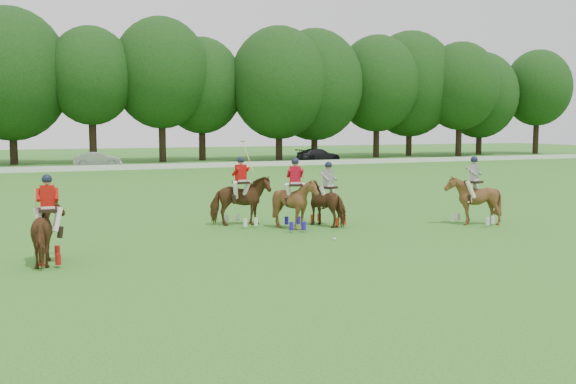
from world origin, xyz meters
name	(u,v)px	position (x,y,z in m)	size (l,w,h in m)	color
ground	(296,262)	(0.00, 0.00, 0.00)	(180.00, 180.00, 0.00)	#256D1F
tree_line	(94,76)	(0.26, 48.05, 8.23)	(117.98, 14.32, 14.75)	black
boundary_rail	(108,168)	(0.00, 38.00, 0.22)	(120.00, 0.10, 0.44)	white
car_mid	(97,160)	(-0.30, 42.50, 0.66)	(1.39, 4.00, 1.32)	gray
car_right	(319,155)	(21.07, 42.50, 0.66)	(1.84, 4.54, 1.32)	black
polo_red_a	(49,232)	(-6.03, 2.31, 0.85)	(1.21, 1.97, 2.34)	#533116
polo_red_b	(241,201)	(0.63, 6.40, 0.92)	(2.06, 1.86, 3.03)	#533116
polo_red_c	(295,203)	(2.10, 4.92, 0.92)	(1.84, 1.96, 2.48)	#533116
polo_stripe_a	(328,203)	(3.55, 5.25, 0.83)	(1.55, 2.08, 2.31)	#533116
polo_stripe_b	(473,200)	(8.46, 3.35, 0.92)	(2.03, 2.12, 2.49)	#533116
polo_ball	(334,239)	(2.39, 2.47, 0.04)	(0.09, 0.09, 0.09)	white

